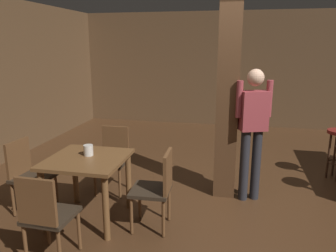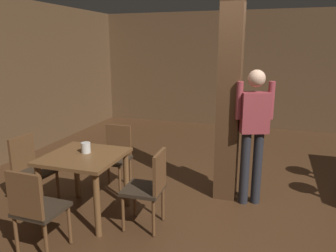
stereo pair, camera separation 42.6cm
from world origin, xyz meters
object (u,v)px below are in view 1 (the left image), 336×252
Objects in this scene: chair_west at (28,173)px; standing_person at (253,126)px; dining_table at (88,169)px; chair_north at (113,156)px; napkin_cup at (88,150)px; chair_south at (46,214)px; chair_east at (157,186)px.

standing_person reaches higher than chair_west.
dining_table is 0.50× the size of standing_person.
napkin_cup is (0.00, -0.74, 0.32)m from chair_north.
standing_person is (1.86, 0.11, 0.50)m from chair_north.
napkin_cup is at bearing 100.24° from dining_table.
chair_north is 1.00× the size of chair_south.
dining_table is 0.97× the size of chair_north.
chair_north and chair_west have the same top height.
chair_east is 0.52× the size of standing_person.
chair_north is at bearing 45.47° from chair_west.
chair_east is 7.16× the size of napkin_cup.
chair_west is (-1.62, 0.05, 0.00)m from chair_east.
chair_south is at bearing -136.56° from standing_person.
dining_table is at bearing -88.97° from chair_north.
dining_table is 0.97× the size of chair_west.
standing_person reaches higher than napkin_cup.
chair_south is 0.52× the size of standing_person.
chair_north reaches higher than napkin_cup.
chair_west is 2.83m from standing_person.
chair_north is 1.00× the size of chair_west.
dining_table is 6.94× the size of napkin_cup.
chair_north is (-0.84, 0.84, 0.00)m from chair_east.
napkin_cup is (-0.84, 0.10, 0.32)m from chair_east.
chair_north is 7.16× the size of napkin_cup.
napkin_cup is (0.78, 0.06, 0.32)m from chair_west.
chair_south is (0.78, -0.85, 0.00)m from chair_west.
dining_table is 2.10m from standing_person.
chair_west is 0.85m from napkin_cup.
dining_table is 0.97× the size of chair_east.
chair_north is at bearing 89.84° from chair_south.
standing_person is at bearing 24.71° from napkin_cup.
napkin_cup is at bearing -89.93° from chair_north.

